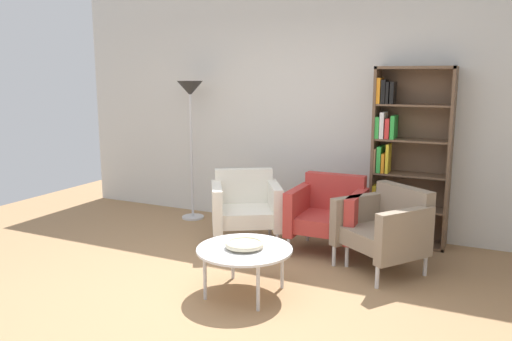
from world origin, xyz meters
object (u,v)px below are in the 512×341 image
at_px(coffee_table_low, 244,251).
at_px(armchair_spare_guest, 329,212).
at_px(decorative_bowl, 244,244).
at_px(floor_lamp_torchiere, 190,105).
at_px(bookshelf_tall, 403,158).
at_px(armchair_corner_red, 245,206).
at_px(armchair_by_bookshelf, 385,227).

height_order(coffee_table_low, armchair_spare_guest, armchair_spare_guest).
bearing_deg(armchair_spare_guest, decorative_bowl, -103.46).
xyz_separation_m(armchair_spare_guest, floor_lamp_torchiere, (-1.95, 0.44, 1.03)).
bearing_deg(armchair_spare_guest, bookshelf_tall, 44.78).
xyz_separation_m(bookshelf_tall, decorative_bowl, (-0.92, -1.95, -0.51)).
bearing_deg(decorative_bowl, armchair_corner_red, 116.58).
xyz_separation_m(coffee_table_low, armchair_by_bookshelf, (0.94, 1.05, 0.04)).
distance_m(coffee_table_low, decorative_bowl, 0.06).
xyz_separation_m(bookshelf_tall, coffee_table_low, (-0.92, -1.95, -0.57)).
height_order(bookshelf_tall, armchair_spare_guest, bookshelf_tall).
height_order(decorative_bowl, armchair_by_bookshelf, armchair_by_bookshelf).
distance_m(bookshelf_tall, decorative_bowl, 2.21).
relative_size(bookshelf_tall, floor_lamp_torchiere, 1.09).
bearing_deg(armchair_spare_guest, floor_lamp_torchiere, 166.50).
height_order(armchair_corner_red, floor_lamp_torchiere, floor_lamp_torchiere).
xyz_separation_m(coffee_table_low, armchair_spare_guest, (0.30, 1.32, 0.04)).
height_order(bookshelf_tall, armchair_corner_red, bookshelf_tall).
relative_size(decorative_bowl, floor_lamp_torchiere, 0.18).
bearing_deg(coffee_table_low, armchair_by_bookshelf, 48.34).
relative_size(armchair_corner_red, armchair_by_bookshelf, 0.99).
bearing_deg(coffee_table_low, armchair_corner_red, 116.58).
bearing_deg(decorative_bowl, bookshelf_tall, 64.74).
bearing_deg(floor_lamp_torchiere, decorative_bowl, -47.02).
relative_size(armchair_corner_red, armchair_spare_guest, 1.20).
distance_m(decorative_bowl, armchair_spare_guest, 1.36).
bearing_deg(bookshelf_tall, decorative_bowl, -115.26).
distance_m(armchair_spare_guest, armchair_by_bookshelf, 0.69).
relative_size(coffee_table_low, decorative_bowl, 2.50).
distance_m(armchair_corner_red, floor_lamp_torchiere, 1.58).
height_order(coffee_table_low, armchair_by_bookshelf, armchair_by_bookshelf).
bearing_deg(bookshelf_tall, floor_lamp_torchiere, -175.93).
xyz_separation_m(armchair_corner_red, floor_lamp_torchiere, (-1.05, 0.57, 1.03)).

